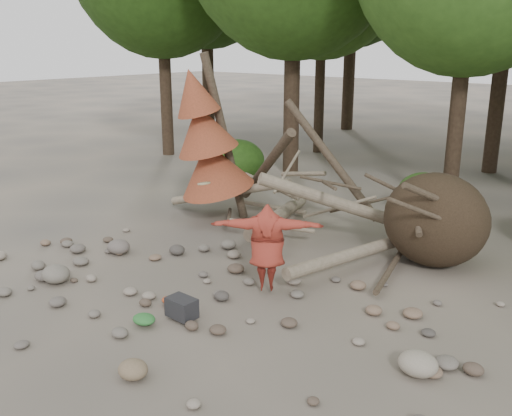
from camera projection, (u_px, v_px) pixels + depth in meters
The scene contains 13 objects.
ground at pixel (202, 297), 10.57m from camera, with size 120.00×120.00×0.00m, color #514C44.
deadfall_pile at pixel (408, 217), 12.19m from camera, with size 8.55×5.24×3.30m.
dead_conifer at pixel (207, 142), 14.38m from camera, with size 2.06×2.16×4.35m.
bush_left at pixel (238, 161), 19.06m from camera, with size 1.80×1.80×1.44m, color #264A13.
bush_mid at pixel (423, 193), 15.67m from camera, with size 1.40×1.40×1.12m, color #315E1B.
frisbee_thrower at pixel (267, 247), 10.51m from camera, with size 2.92×1.63×1.78m.
backpack at pixel (182, 311), 9.67m from camera, with size 0.51×0.34×0.34m, color black.
cloth_green at pixel (144, 322), 9.48m from camera, with size 0.41×0.34×0.16m, color #2A6A2E.
cloth_orange at pixel (170, 303), 10.22m from camera, with size 0.31×0.26×0.11m, color #B0421E.
boulder_front_left at pixel (56, 274), 11.18m from camera, with size 0.59×0.53×0.35m, color slate.
boulder_front_right at pixel (133, 369), 8.00m from camera, with size 0.45×0.40×0.27m, color #7D694E.
boulder_mid_right at pixel (418, 364), 8.08m from camera, with size 0.57×0.52×0.34m, color gray.
boulder_mid_left at pixel (119, 247), 12.71m from camera, with size 0.53×0.48×0.32m, color #6A6059.
Camera 1 is at (6.98, -6.79, 4.56)m, focal length 40.00 mm.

